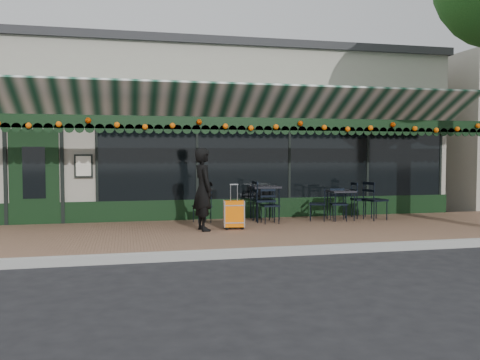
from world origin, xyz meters
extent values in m
plane|color=black|center=(0.00, 0.00, 0.00)|extent=(80.00, 80.00, 0.00)
cube|color=brown|center=(0.00, 2.00, 0.07)|extent=(18.00, 4.00, 0.15)
cube|color=#9E9E99|center=(0.00, -0.08, 0.07)|extent=(18.00, 0.16, 0.15)
cube|color=#9F9689|center=(0.00, 8.00, 2.25)|extent=(12.00, 8.00, 4.50)
cube|color=black|center=(1.20, 3.98, 1.65)|extent=(9.20, 0.04, 2.00)
cube|color=black|center=(-4.80, 3.98, 1.25)|extent=(1.10, 0.07, 2.20)
cube|color=silver|center=(-3.70, 3.94, 1.50)|extent=(0.42, 0.04, 0.55)
cube|color=black|center=(0.00, 2.52, 2.46)|extent=(12.00, 0.03, 0.28)
cylinder|color=orange|center=(0.00, 2.46, 2.44)|extent=(11.60, 0.12, 0.12)
imported|color=black|center=(-1.12, 2.16, 1.03)|extent=(0.52, 0.70, 1.76)
cube|color=orange|center=(-0.45, 2.18, 0.49)|extent=(0.45, 0.28, 0.57)
cube|color=black|center=(-0.45, 2.18, 0.18)|extent=(0.45, 0.28, 0.06)
cube|color=silver|center=(-0.45, 2.18, 0.95)|extent=(0.19, 0.05, 0.35)
cube|color=black|center=(2.45, 3.10, 0.86)|extent=(0.59, 0.59, 0.04)
cylinder|color=black|center=(2.20, 2.85, 0.50)|extent=(0.03, 0.03, 0.69)
cylinder|color=black|center=(2.70, 2.85, 0.50)|extent=(0.03, 0.03, 0.69)
cylinder|color=black|center=(2.20, 3.35, 0.50)|extent=(0.03, 0.03, 0.69)
cylinder|color=black|center=(2.70, 3.35, 0.50)|extent=(0.03, 0.03, 0.69)
cube|color=black|center=(0.63, 3.55, 0.97)|extent=(0.68, 0.68, 0.05)
cylinder|color=black|center=(0.34, 3.27, 0.55)|extent=(0.03, 0.03, 0.80)
cylinder|color=black|center=(0.91, 3.27, 0.55)|extent=(0.03, 0.03, 0.80)
cylinder|color=black|center=(0.34, 3.83, 0.55)|extent=(0.03, 0.03, 0.80)
cylinder|color=black|center=(0.91, 3.83, 0.55)|extent=(0.03, 0.03, 0.80)
camera|label=1|loc=(-2.75, -8.53, 1.80)|focal=38.00mm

